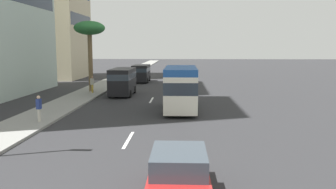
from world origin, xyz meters
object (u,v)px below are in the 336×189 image
car_lead (179,175)px  palm_tree (90,31)px  minibus_fourth (181,87)px  pedestrian_by_tree (92,84)px  pedestrian_mid_block (39,107)px  van_second (123,80)px  van_third (141,72)px

car_lead → palm_tree: (24.77, 9.25, 5.54)m
minibus_fourth → pedestrian_by_tree: (8.93, 8.82, -0.71)m
pedestrian_mid_block → pedestrian_by_tree: pedestrian_by_tree is taller
minibus_fourth → car_lead: bearing=-179.9°
pedestrian_mid_block → palm_tree: 15.63m
car_lead → minibus_fourth: size_ratio=0.67×
van_second → pedestrian_mid_block: van_second is taller
minibus_fourth → pedestrian_mid_block: size_ratio=3.85×
minibus_fourth → van_third: bearing=14.3°
pedestrian_mid_block → van_second: bearing=171.9°
car_lead → palm_tree: bearing=20.5°
van_third → pedestrian_mid_block: (-25.72, 3.19, -0.29)m
pedestrian_by_tree → minibus_fourth: bearing=-83.9°
car_lead → minibus_fourth: minibus_fourth is taller
van_second → pedestrian_by_tree: 3.28m
van_second → palm_tree: bearing=-117.0°
van_third → minibus_fourth: (-21.05, -5.36, 0.44)m
pedestrian_by_tree → palm_tree: size_ratio=0.23×
car_lead → minibus_fourth: 14.77m
minibus_fourth → van_second: bearing=34.5°
palm_tree → car_lead: bearing=-159.5°
car_lead → van_second: size_ratio=0.78×
van_second → car_lead: bearing=13.9°
minibus_fourth → palm_tree: 14.37m
van_second → pedestrian_mid_block: bearing=-12.7°
pedestrian_by_tree → van_third: bearing=35.5°
van_third → palm_tree: (-11.01, 3.87, 4.96)m
minibus_fourth → palm_tree: size_ratio=0.87×
minibus_fourth → pedestrian_mid_block: (-4.67, 8.56, -0.73)m
van_second → minibus_fourth: minibus_fourth is taller
minibus_fourth → palm_tree: bearing=42.6°
minibus_fourth → palm_tree: (10.04, 9.23, 4.52)m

